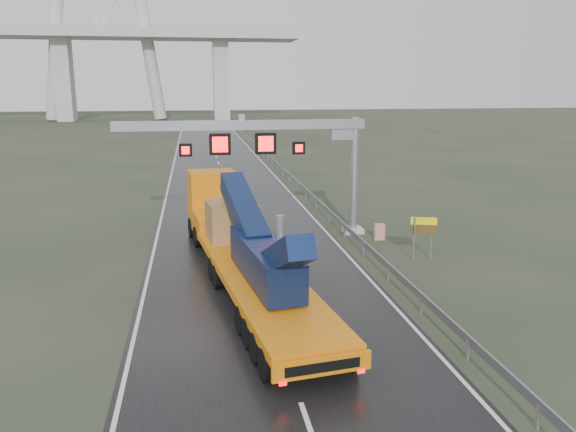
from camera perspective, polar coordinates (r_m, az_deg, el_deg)
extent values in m
plane|color=#2C3323|center=(17.92, 0.85, -17.27)|extent=(400.00, 400.00, 0.00)
cube|color=black|center=(56.01, -6.52, 3.74)|extent=(11.00, 200.00, 0.02)
cube|color=silver|center=(35.72, 6.57, -1.41)|extent=(1.20, 1.20, 0.30)
cylinder|color=gray|center=(35.02, 6.72, 4.06)|extent=(0.48, 0.48, 7.20)
cube|color=gray|center=(33.40, -4.73, 9.19)|extent=(14.80, 0.55, 0.55)
cube|color=gray|center=(34.49, 5.55, 8.47)|extent=(1.40, 0.35, 0.90)
cube|color=gray|center=(33.37, -4.74, 9.96)|extent=(0.35, 0.35, 0.35)
cube|color=black|center=(33.36, -6.93, 7.24)|extent=(1.25, 0.25, 1.25)
cube|color=#FF0C0C|center=(33.22, -6.92, 7.22)|extent=(0.90, 0.02, 0.90)
cube|color=black|center=(33.59, -2.29, 7.37)|extent=(1.25, 0.25, 1.25)
cube|color=#FF0C0C|center=(33.45, -2.26, 7.34)|extent=(0.90, 0.02, 0.90)
cube|color=black|center=(33.36, -10.37, 6.61)|extent=(0.75, 0.25, 0.75)
cube|color=#FF0C0C|center=(33.22, -10.37, 6.58)|extent=(0.54, 0.02, 0.54)
cube|color=black|center=(33.93, 1.10, 6.92)|extent=(0.75, 0.25, 0.75)
cube|color=#FF0C0C|center=(33.79, 1.14, 6.90)|extent=(0.54, 0.02, 0.54)
cube|color=silver|center=(158.52, -21.78, 12.75)|extent=(4.00, 6.00, 21.00)
cube|color=silver|center=(155.41, -6.81, 13.57)|extent=(4.00, 6.00, 21.00)
cube|color=orange|center=(24.01, -3.01, -6.18)|extent=(5.00, 15.42, 0.38)
cube|color=orange|center=(17.30, 3.49, -14.99)|extent=(3.13, 0.54, 0.60)
cube|color=black|center=(17.24, 3.58, -15.10)|extent=(2.36, 0.34, 0.32)
cube|color=#FF0505|center=(17.05, -0.52, -16.67)|extent=(0.24, 0.07, 0.13)
cube|color=#FF0505|center=(17.83, 7.45, -15.37)|extent=(0.24, 0.07, 0.13)
cube|color=orange|center=(31.40, -6.59, -0.77)|extent=(2.96, 1.66, 0.54)
cube|color=orange|center=(33.13, -7.13, -0.54)|extent=(3.22, 3.59, 1.30)
cube|color=orange|center=(34.73, -7.76, 2.27)|extent=(2.97, 2.50, 2.81)
cube|color=black|center=(35.74, -8.07, 3.10)|extent=(2.47, 0.38, 1.30)
cube|color=#101D4D|center=(22.69, -2.37, -4.60)|extent=(2.36, 6.64, 1.51)
cube|color=#101D4D|center=(25.91, -4.53, 0.59)|extent=(1.86, 6.05, 2.77)
cube|color=#101D4D|center=(19.91, -0.41, -4.20)|extent=(1.53, 4.38, 2.61)
cylinder|color=gray|center=(22.58, -0.80, -2.10)|extent=(0.36, 0.36, 1.73)
cube|color=tan|center=(28.96, -5.76, -0.45)|extent=(2.67, 2.67, 1.95)
cylinder|color=black|center=(19.89, 0.52, -12.25)|extent=(3.25, 1.49, 1.08)
cylinder|color=black|center=(26.70, -4.42, -5.54)|extent=(3.25, 1.49, 1.08)
cylinder|color=black|center=(34.95, -7.60, -1.02)|extent=(3.05, 1.57, 1.19)
cylinder|color=gray|center=(30.44, 12.69, -2.24)|extent=(0.08, 0.08, 2.34)
cylinder|color=gray|center=(30.81, 14.37, -2.14)|extent=(0.08, 0.08, 2.34)
cube|color=#FFFE0D|center=(30.39, 13.63, -0.50)|extent=(1.32, 0.47, 0.39)
cube|color=brown|center=(30.51, 13.58, -1.39)|extent=(1.32, 0.47, 0.44)
cube|color=red|center=(34.12, 9.29, -1.60)|extent=(0.59, 0.33, 0.99)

